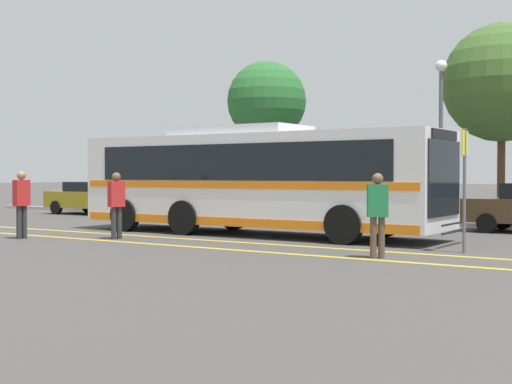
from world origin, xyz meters
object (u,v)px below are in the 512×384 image
object	(u,v)px
pedestrian_1	(377,209)
tree_0	(267,101)
transit_bus	(256,178)
pedestrian_0	(116,201)
parked_car_0	(93,198)
tree_1	(502,83)
pedestrian_2	(22,200)
parked_car_2	(364,205)
bus_stop_sign	(464,175)
parked_car_1	(206,200)
street_lamp	(441,115)

from	to	relation	value
pedestrian_1	tree_0	bearing A→B (deg)	-81.85
transit_bus	pedestrian_0	world-z (taller)	transit_bus
parked_car_0	tree_1	distance (m)	17.41
parked_car_0	pedestrian_2	bearing A→B (deg)	38.02
transit_bus	parked_car_2	xyz separation A→B (m)	(1.31, 4.54, -0.92)
parked_car_0	bus_stop_sign	world-z (taller)	bus_stop_sign
transit_bus	parked_car_0	size ratio (longest dim) A/B	2.67
parked_car_1	pedestrian_0	xyz separation A→B (m)	(3.15, -8.06, 0.28)
parked_car_0	tree_1	xyz separation A→B (m)	(16.29, 4.40, 4.31)
bus_stop_sign	street_lamp	size ratio (longest dim) A/B	0.49
transit_bus	pedestrian_2	size ratio (longest dim) A/B	6.21
pedestrian_0	pedestrian_2	distance (m)	2.60
pedestrian_0	pedestrian_1	distance (m)	7.68
tree_0	parked_car_2	bearing A→B (deg)	-33.09
parked_car_1	tree_1	xyz separation A→B (m)	(10.08, 4.37, 4.29)
pedestrian_1	tree_0	size ratio (longest dim) A/B	0.27
tree_0	pedestrian_0	bearing A→B (deg)	-76.31
parked_car_2	pedestrian_0	distance (m)	8.63
transit_bus	parked_car_2	size ratio (longest dim) A/B	2.45
parked_car_0	parked_car_2	world-z (taller)	parked_car_0
pedestrian_1	tree_0	xyz separation A→B (m)	(-10.63, 12.30, 3.89)
pedestrian_0	transit_bus	bearing A→B (deg)	161.35
pedestrian_2	tree_1	bearing A→B (deg)	-30.70
parked_car_2	pedestrian_0	xyz separation A→B (m)	(-3.65, -7.82, 0.31)
pedestrian_0	bus_stop_sign	distance (m)	9.09
pedestrian_0	bus_stop_sign	bearing A→B (deg)	118.35
parked_car_2	bus_stop_sign	bearing A→B (deg)	-138.51
transit_bus	pedestrian_0	distance (m)	4.08
street_lamp	tree_0	world-z (taller)	tree_0
parked_car_2	tree_1	world-z (taller)	tree_1
pedestrian_0	pedestrian_2	world-z (taller)	pedestrian_2
pedestrian_0	pedestrian_1	bearing A→B (deg)	105.57
parked_car_1	pedestrian_2	distance (m)	9.45
parked_car_0	tree_0	world-z (taller)	tree_0
parked_car_2	pedestrian_1	world-z (taller)	pedestrian_1
street_lamp	tree_0	distance (m)	8.68
parked_car_0	pedestrian_0	xyz separation A→B (m)	(9.36, -8.03, 0.30)
parked_car_0	pedestrian_1	world-z (taller)	pedestrian_1
street_lamp	parked_car_2	bearing A→B (deg)	-126.85
parked_car_1	pedestrian_2	bearing A→B (deg)	9.24
bus_stop_sign	tree_0	xyz separation A→B (m)	(-11.84, 10.32, 3.17)
parked_car_2	tree_0	world-z (taller)	tree_0
transit_bus	parked_car_2	distance (m)	4.81
parked_car_1	tree_1	bearing A→B (deg)	117.08
pedestrian_2	street_lamp	bearing A→B (deg)	-30.64
bus_stop_sign	tree_1	world-z (taller)	tree_1
parked_car_2	bus_stop_sign	distance (m)	8.04
parked_car_1	tree_1	size ratio (longest dim) A/B	0.58
bus_stop_sign	pedestrian_2	bearing A→B (deg)	-74.23
pedestrian_1	tree_1	world-z (taller)	tree_1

